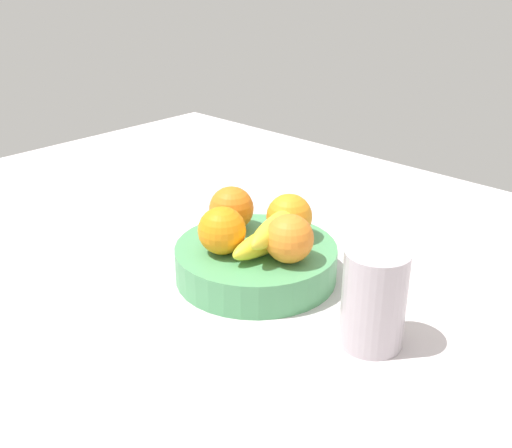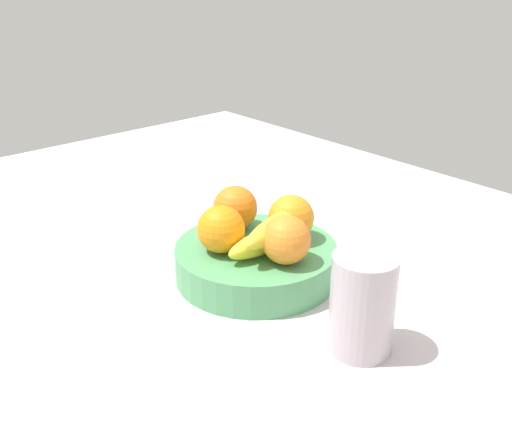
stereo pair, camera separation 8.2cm
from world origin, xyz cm
name	(u,v)px [view 1 (the left image)]	position (x,y,z in cm)	size (l,w,h in cm)	color
ground_plane	(237,284)	(0.00, 0.00, -1.50)	(180.00, 140.00, 3.00)	silver
fruit_bowl	(256,262)	(-2.42, -2.18, 2.85)	(26.74, 26.74, 5.70)	#529F64
orange_front_left	(231,209)	(5.29, -4.20, 9.56)	(7.70, 7.70, 7.70)	orange
orange_front_right	(223,231)	(-0.22, 3.11, 9.56)	(7.70, 7.70, 7.70)	orange
orange_center	(289,239)	(-9.65, -1.96, 9.56)	(7.70, 7.70, 7.70)	orange
orange_back_left	(289,217)	(-4.16, -8.40, 9.56)	(7.70, 7.70, 7.70)	orange
banana_bunch	(274,233)	(-5.48, -3.21, 8.80)	(8.19, 18.17, 6.20)	yellow
thermos_tumbler	(374,299)	(-26.96, 0.54, 7.08)	(8.82, 8.82, 14.16)	#B9AEB5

